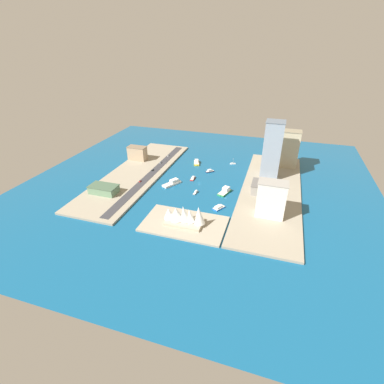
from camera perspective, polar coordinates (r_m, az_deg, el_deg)
ground_plane at (r=367.09m, az=1.50°, el=1.89°), size 440.00×440.00×0.00m
quay_west at (r=355.24m, az=15.69°, el=0.00°), size 70.00×240.00×2.47m
quay_east at (r=398.70m, az=-11.13°, el=3.79°), size 70.00×240.00×2.47m
peninsula_point at (r=285.29m, az=-1.58°, el=-6.48°), size 83.43×50.19×2.00m
road_strip at (r=388.93m, az=-8.37°, el=3.60°), size 11.02×228.00×0.15m
tugboat_red at (r=375.95m, az=0.15°, el=2.79°), size 4.62×13.36×3.38m
patrol_launch_navy at (r=397.89m, az=3.64°, el=4.28°), size 11.70×11.13×3.95m
ferry_white_commuter at (r=362.82m, az=-4.00°, el=1.88°), size 20.28×26.64×6.31m
sailboat_small_white at (r=427.92m, az=8.29°, el=5.74°), size 9.19×6.05×9.34m
ferry_yellow_fast at (r=424.60m, az=0.94°, el=6.03°), size 12.47×20.49×5.67m
catamaran_blue at (r=312.22m, az=5.45°, el=-3.14°), size 13.16×15.83×3.65m
yacht_sleek_gray at (r=341.40m, az=0.74°, el=-0.08°), size 4.43×11.24×3.09m
ferry_green_doubledeck at (r=344.18m, az=6.72°, el=0.20°), size 14.58×22.77×6.83m
tower_tall_glass at (r=379.77m, az=15.97°, el=8.24°), size 23.64×22.77×74.53m
carpark_squat_concrete at (r=346.48m, az=14.34°, el=0.84°), size 28.43×26.11×12.41m
hotel_broad_white at (r=296.44m, az=15.78°, el=-1.41°), size 29.68×17.73×38.99m
apartment_midrise_tan at (r=438.53m, az=-11.05°, el=7.76°), size 27.98×15.16×20.67m
terminal_long_green at (r=351.96m, az=-17.49°, el=0.56°), size 33.84×19.38×9.55m
office_block_beige at (r=424.49m, az=19.20°, el=8.28°), size 25.50×19.15×52.43m
suv_black at (r=399.63m, az=-7.98°, el=4.46°), size 2.06×5.08×1.49m
pickup_red at (r=369.98m, az=-10.50°, el=2.20°), size 1.91×4.68×1.59m
sedan_silver at (r=423.27m, az=-6.39°, el=5.98°), size 2.19×5.21×1.62m
van_white at (r=448.73m, az=-4.84°, el=7.39°), size 1.99×4.60×1.55m
traffic_light_waterfront at (r=418.84m, az=-5.14°, el=6.29°), size 0.36×0.36×6.50m
opera_landmark at (r=280.13m, az=-1.69°, el=-4.89°), size 44.19×22.29×22.25m
park_tree_cluster at (r=333.57m, az=14.07°, el=-0.28°), size 17.35×21.83×9.49m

